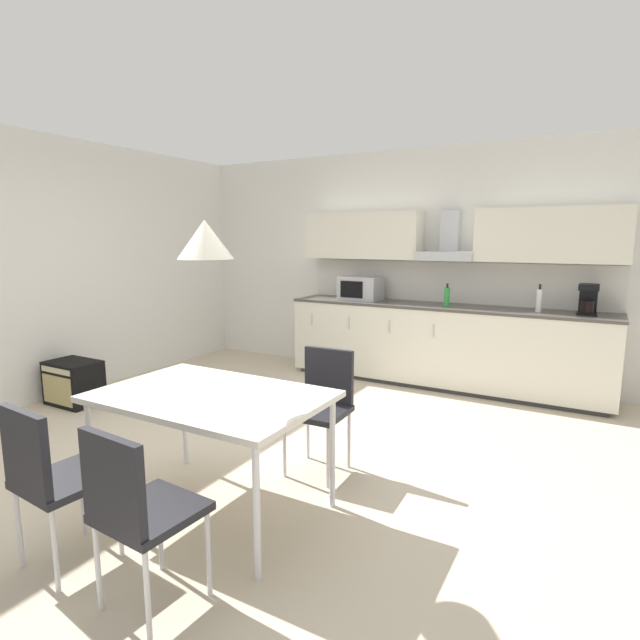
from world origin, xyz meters
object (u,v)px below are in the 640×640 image
object	(u,v)px
dining_table	(211,401)
pendant_lamp	(205,240)
bottle_green	(447,296)
guitar_amp	(74,383)
coffee_maker	(588,299)
bottle_white	(539,300)
chair_near_left	(49,471)
chair_near_right	(135,503)
chair_far_right	(323,397)
microwave	(361,288)

from	to	relation	value
dining_table	pendant_lamp	size ratio (longest dim) A/B	4.23
bottle_green	guitar_amp	size ratio (longest dim) A/B	0.47
bottle_green	pendant_lamp	world-z (taller)	pendant_lamp
coffee_maker	dining_table	bearing A→B (deg)	-119.49
coffee_maker	bottle_white	distance (m)	0.44
chair_near_left	chair_near_right	bearing A→B (deg)	-0.01
coffee_maker	guitar_amp	bearing A→B (deg)	-150.90
bottle_green	chair_far_right	size ratio (longest dim) A/B	0.28
bottle_white	pendant_lamp	size ratio (longest dim) A/B	0.88
coffee_maker	chair_near_right	size ratio (longest dim) A/B	0.34
chair_near_left	guitar_amp	size ratio (longest dim) A/B	1.67
microwave	pendant_lamp	distance (m)	3.39
dining_table	pendant_lamp	distance (m)	0.95
dining_table	chair_near_right	bearing A→B (deg)	-70.15
chair_far_right	chair_near_right	xyz separation A→B (m)	(-0.00, -1.66, 0.00)
chair_near_left	chair_far_right	xyz separation A→B (m)	(0.61, 1.66, 0.00)
microwave	dining_table	bearing A→B (deg)	-80.56
coffee_maker	chair_near_right	world-z (taller)	coffee_maker
coffee_maker	chair_near_right	xyz separation A→B (m)	(-1.58, -4.15, -0.54)
chair_near_left	bottle_green	bearing A→B (deg)	78.80
guitar_amp	microwave	bearing A→B (deg)	50.38
pendant_lamp	chair_near_left	bearing A→B (deg)	-110.58
coffee_maker	guitar_amp	distance (m)	5.17
microwave	chair_far_right	bearing A→B (deg)	-71.00
chair_far_right	microwave	bearing A→B (deg)	109.00
microwave	dining_table	xyz separation A→B (m)	(0.55, -3.30, -0.36)
chair_far_right	chair_near_left	bearing A→B (deg)	-110.29
bottle_white	chair_near_left	distance (m)	4.48
coffee_maker	chair_far_right	bearing A→B (deg)	-122.32
dining_table	chair_far_right	distance (m)	0.90
microwave	bottle_green	size ratio (longest dim) A/B	1.96
chair_far_right	bottle_white	bearing A→B (deg)	64.86
chair_near_left	guitar_amp	world-z (taller)	chair_near_left
bottle_green	pendant_lamp	bearing A→B (deg)	-98.71
coffee_maker	guitar_amp	world-z (taller)	coffee_maker
bottle_white	chair_near_left	xyz separation A→B (m)	(-1.76, -4.09, -0.51)
chair_far_right	pendant_lamp	distance (m)	1.42
chair_near_left	pendant_lamp	bearing A→B (deg)	69.42
bottle_green	chair_near_left	xyz separation A→B (m)	(-0.82, -4.12, -0.49)
bottle_green	chair_near_right	size ratio (longest dim) A/B	0.28
chair_near_right	guitar_amp	distance (m)	3.34
chair_near_right	chair_near_left	bearing A→B (deg)	179.99
chair_near_left	chair_near_right	size ratio (longest dim) A/B	1.00
pendant_lamp	coffee_maker	bearing A→B (deg)	60.51
coffee_maker	pendant_lamp	size ratio (longest dim) A/B	0.94
bottle_white	dining_table	bearing A→B (deg)	-113.87
dining_table	chair_near_left	bearing A→B (deg)	-110.58
bottle_white	coffee_maker	bearing A→B (deg)	7.32
dining_table	chair_far_right	bearing A→B (deg)	70.00
bottle_white	chair_near_right	bearing A→B (deg)	-105.64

